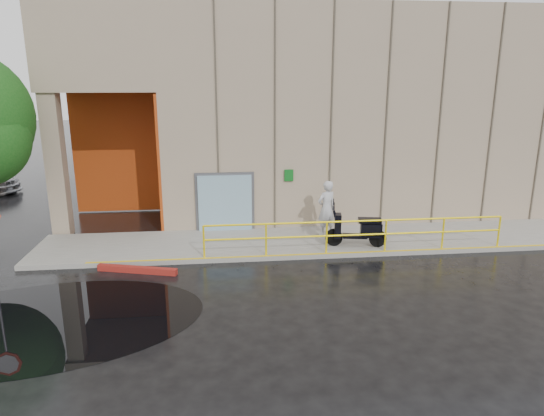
{
  "coord_description": "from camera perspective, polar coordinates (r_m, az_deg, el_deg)",
  "views": [
    {
      "loc": [
        0.03,
        -10.94,
        5.41
      ],
      "look_at": [
        1.57,
        3.0,
        1.69
      ],
      "focal_mm": 32.0,
      "sensor_mm": 36.0,
      "label": 1
    }
  ],
  "objects": [
    {
      "name": "person",
      "position": [
        16.78,
        6.42,
        -0.05
      ],
      "size": [
        0.84,
        0.72,
        1.95
      ],
      "primitive_type": "imported",
      "rotation": [
        0.0,
        0.0,
        3.56
      ],
      "color": "#B5B5BA",
      "rests_on": "sidewalk"
    },
    {
      "name": "scooter",
      "position": [
        15.85,
        10.0,
        -1.44
      ],
      "size": [
        2.01,
        0.98,
        1.52
      ],
      "rotation": [
        0.0,
        0.0,
        -0.19
      ],
      "color": "black",
      "rests_on": "sidewalk"
    },
    {
      "name": "ground",
      "position": [
        12.21,
        -5.9,
        -11.54
      ],
      "size": [
        120.0,
        120.0,
        0.0
      ],
      "primitive_type": "plane",
      "color": "black",
      "rests_on": "ground"
    },
    {
      "name": "sidewalk",
      "position": [
        16.81,
        7.72,
        -3.79
      ],
      "size": [
        20.0,
        3.0,
        0.15
      ],
      "primitive_type": "cube",
      "color": "gray",
      "rests_on": "ground"
    },
    {
      "name": "puddle",
      "position": [
        12.62,
        -25.54,
        -12.08
      ],
      "size": [
        8.04,
        5.68,
        0.01
      ],
      "primitive_type": "cube",
      "rotation": [
        0.0,
        0.0,
        0.16
      ],
      "color": "black",
      "rests_on": "ground"
    },
    {
      "name": "guardrail",
      "position": [
        15.45,
        9.89,
        -3.21
      ],
      "size": [
        9.56,
        0.06,
        1.03
      ],
      "color": "yellow",
      "rests_on": "sidewalk"
    },
    {
      "name": "red_curb",
      "position": [
        14.66,
        -15.59,
        -7.0
      ],
      "size": [
        2.36,
        0.83,
        0.18
      ],
      "primitive_type": "cube",
      "rotation": [
        0.0,
        0.0,
        -0.28
      ],
      "color": "maroon",
      "rests_on": "ground"
    },
    {
      "name": "building",
      "position": [
        22.54,
        6.85,
        11.68
      ],
      "size": [
        20.0,
        10.17,
        8.0
      ],
      "color": "gray",
      "rests_on": "ground"
    }
  ]
}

